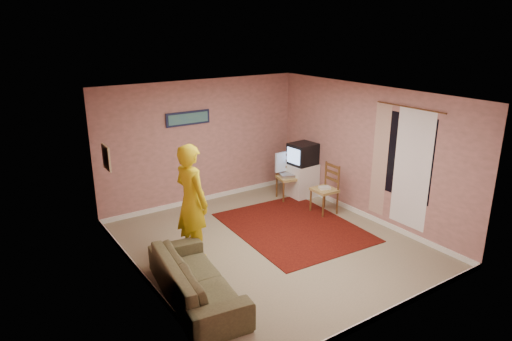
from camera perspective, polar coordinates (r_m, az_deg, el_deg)
ground at (r=8.02m, az=1.87°, el=-9.25°), size 5.00×5.00×0.00m
wall_back at (r=9.58m, az=-6.80°, el=3.51°), size 4.50×0.02×2.60m
wall_front at (r=5.82m, az=16.57°, el=-6.84°), size 4.50×0.02×2.60m
wall_left at (r=6.54m, az=-14.30°, el=-3.85°), size 0.02×5.00×2.60m
wall_right at (r=8.97m, az=13.73°, el=2.12°), size 0.02×5.00×2.60m
ceiling at (r=7.22m, az=2.08°, el=9.43°), size 4.50×5.00×0.02m
baseboard_back at (r=9.95m, az=-6.51°, el=-3.49°), size 4.50×0.02×0.10m
baseboard_front at (r=6.44m, az=15.48°, el=-16.99°), size 4.50×0.02×0.10m
baseboard_left at (r=7.09m, az=-13.43°, el=-13.26°), size 0.02×5.00×0.10m
baseboard_right at (r=9.37m, az=13.13°, el=-5.26°), size 0.02×5.00×0.10m
window at (r=8.37m, az=18.27°, el=1.66°), size 0.01×1.10×1.50m
curtain_sheer at (r=8.33m, az=18.88°, el=0.08°), size 0.01×0.75×2.10m
curtain_floral at (r=8.74m, az=15.22°, el=1.24°), size 0.01×0.35×2.10m
curtain_rod at (r=8.15m, az=18.67°, el=7.50°), size 0.02×1.40×0.02m
picture_back at (r=9.30m, az=-8.48°, el=6.48°), size 0.95×0.04×0.28m
picture_left at (r=7.93m, az=-18.18°, el=1.55°), size 0.04×0.38×0.42m
area_rug at (r=8.68m, az=4.66°, el=-7.06°), size 2.27×2.77×0.01m
tv_cabinet at (r=10.11m, az=5.76°, el=-1.19°), size 0.58×0.52×0.73m
crt_tv at (r=9.93m, az=5.85°, el=2.08°), size 0.58×0.52×0.47m
chair_a at (r=9.85m, az=4.08°, el=-0.23°), size 0.53×0.51×0.54m
dvd_player at (r=9.87m, az=4.07°, el=-0.60°), size 0.42×0.36×0.06m
blue_throw at (r=9.94m, az=3.44°, el=1.12°), size 0.41×0.05×0.43m
chair_b at (r=9.19m, az=8.59°, el=-1.68°), size 0.44×0.47×0.55m
game_console at (r=9.21m, az=8.57°, el=-2.14°), size 0.25×0.22×0.04m
sofa at (r=6.52m, az=-7.51°, el=-13.28°), size 1.07×2.17×0.61m
person at (r=7.36m, az=-8.05°, el=-3.86°), size 0.57×0.77×1.91m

